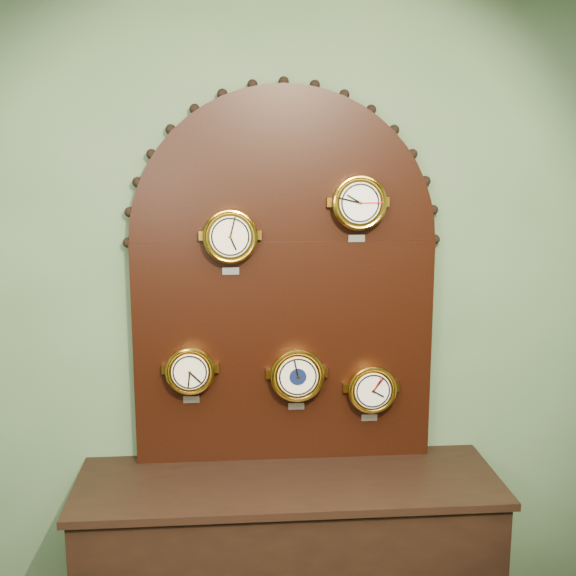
{
  "coord_description": "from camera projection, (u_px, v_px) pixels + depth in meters",
  "views": [
    {
      "loc": [
        -0.22,
        -0.42,
        2.1
      ],
      "look_at": [
        0.0,
        2.25,
        1.58
      ],
      "focal_mm": 46.04,
      "sensor_mm": 36.0,
      "label": 1
    }
  ],
  "objects": [
    {
      "name": "wall_back",
      "position": [
        283.0,
        320.0,
        3.01
      ],
      "size": [
        4.0,
        0.0,
        4.0
      ],
      "primitive_type": "plane",
      "rotation": [
        1.57,
        0.0,
        0.0
      ],
      "color": "#4C6B49",
      "rests_on": "ground"
    },
    {
      "name": "display_board",
      "position": [
        284.0,
        267.0,
        2.92
      ],
      "size": [
        1.26,
        0.06,
        1.53
      ],
      "color": "black",
      "rests_on": "shop_counter"
    },
    {
      "name": "roman_clock",
      "position": [
        230.0,
        236.0,
        2.81
      ],
      "size": [
        0.21,
        0.08,
        0.26
      ],
      "color": "gold",
      "rests_on": "display_board"
    },
    {
      "name": "arabic_clock",
      "position": [
        359.0,
        202.0,
        2.83
      ],
      "size": [
        0.21,
        0.08,
        0.26
      ],
      "color": "gold",
      "rests_on": "display_board"
    },
    {
      "name": "hygrometer",
      "position": [
        190.0,
        370.0,
        2.9
      ],
      "size": [
        0.19,
        0.08,
        0.24
      ],
      "color": "gold",
      "rests_on": "display_board"
    },
    {
      "name": "barometer",
      "position": [
        297.0,
        374.0,
        2.94
      ],
      "size": [
        0.22,
        0.08,
        0.27
      ],
      "color": "gold",
      "rests_on": "display_board"
    },
    {
      "name": "tide_clock",
      "position": [
        371.0,
        388.0,
        2.98
      ],
      "size": [
        0.2,
        0.08,
        0.25
      ],
      "color": "gold",
      "rests_on": "display_board"
    }
  ]
}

